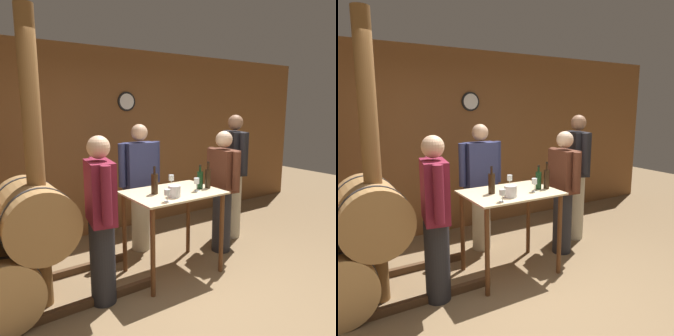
% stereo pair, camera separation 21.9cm
% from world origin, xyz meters
% --- Properties ---
extents(ground_plane, '(14.00, 14.00, 0.00)m').
position_xyz_m(ground_plane, '(0.00, 0.00, 0.00)').
color(ground_plane, brown).
extents(back_wall, '(8.40, 0.08, 2.70)m').
position_xyz_m(back_wall, '(0.00, 2.51, 1.35)').
color(back_wall, brown).
rests_on(back_wall, ground_plane).
extents(tasting_table, '(1.03, 0.74, 0.94)m').
position_xyz_m(tasting_table, '(0.16, 0.89, 0.76)').
color(tasting_table, beige).
rests_on(tasting_table, ground_plane).
extents(wooden_post, '(0.16, 0.16, 2.70)m').
position_xyz_m(wooden_post, '(-1.22, 1.05, 1.35)').
color(wooden_post, brown).
rests_on(wooden_post, ground_plane).
extents(wine_bottle_far_left, '(0.07, 0.07, 0.30)m').
position_xyz_m(wine_bottle_far_left, '(-0.06, 0.93, 1.06)').
color(wine_bottle_far_left, black).
rests_on(wine_bottle_far_left, tasting_table).
extents(wine_bottle_left, '(0.07, 0.07, 0.28)m').
position_xyz_m(wine_bottle_left, '(0.49, 0.83, 1.05)').
color(wine_bottle_left, black).
rests_on(wine_bottle_left, tasting_table).
extents(wine_bottle_center, '(0.07, 0.07, 0.31)m').
position_xyz_m(wine_bottle_center, '(0.59, 0.80, 1.06)').
color(wine_bottle_center, black).
rests_on(wine_bottle_center, tasting_table).
extents(wine_glass_near_left, '(0.06, 0.06, 0.13)m').
position_xyz_m(wine_glass_near_left, '(-0.11, 0.60, 1.04)').
color(wine_glass_near_left, silver).
rests_on(wine_glass_near_left, tasting_table).
extents(wine_glass_near_center, '(0.06, 0.06, 0.16)m').
position_xyz_m(wine_glass_near_center, '(0.23, 1.03, 1.06)').
color(wine_glass_near_center, silver).
rests_on(wine_glass_near_center, tasting_table).
extents(wine_glass_near_right, '(0.06, 0.06, 0.15)m').
position_xyz_m(wine_glass_near_right, '(0.39, 0.76, 1.05)').
color(wine_glass_near_right, silver).
rests_on(wine_glass_near_right, tasting_table).
extents(ice_bucket, '(0.13, 0.13, 0.12)m').
position_xyz_m(ice_bucket, '(0.05, 0.71, 1.01)').
color(ice_bucket, silver).
rests_on(ice_bucket, tasting_table).
extents(person_host, '(0.29, 0.58, 1.62)m').
position_xyz_m(person_host, '(-0.74, 0.77, 0.85)').
color(person_host, '#232328').
rests_on(person_host, ground_plane).
extents(person_visitor_with_scarf, '(0.34, 0.56, 1.76)m').
position_xyz_m(person_visitor_with_scarf, '(1.47, 1.27, 0.93)').
color(person_visitor_with_scarf, '#B7AD93').
rests_on(person_visitor_with_scarf, ground_plane).
extents(person_visitor_bearded, '(0.25, 0.59, 1.57)m').
position_xyz_m(person_visitor_bearded, '(1.01, 1.00, 0.83)').
color(person_visitor_bearded, '#232328').
rests_on(person_visitor_bearded, ground_plane).
extents(person_visitor_near_door, '(0.59, 0.24, 1.65)m').
position_xyz_m(person_visitor_near_door, '(0.15, 1.63, 0.87)').
color(person_visitor_near_door, '#B7AD93').
rests_on(person_visitor_near_door, ground_plane).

